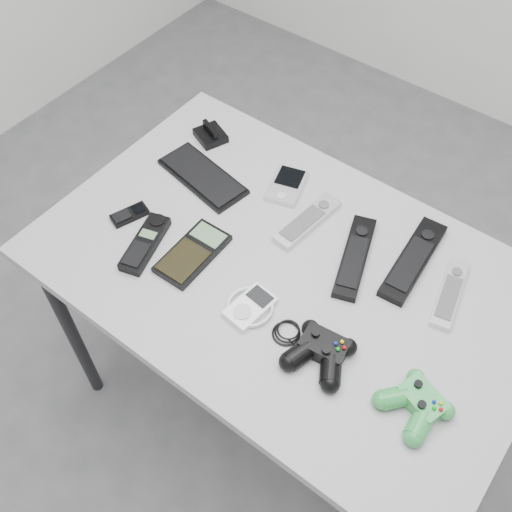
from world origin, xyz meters
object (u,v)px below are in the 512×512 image
Objects in this scene: remote_black_a at (355,256)px; controller_green at (417,403)px; pda_keyboard at (203,176)px; mobile_phone at (130,214)px; remote_black_b at (413,259)px; calculator at (193,253)px; mp3_player at (250,307)px; controller_black at (321,351)px; desk at (286,284)px; remote_silver_a at (308,220)px; cordless_handset at (145,243)px; remote_silver_b at (450,293)px.

remote_black_a is 0.38m from controller_green.
mobile_phone is at bearing -95.69° from pda_keyboard.
calculator is at bearing -149.47° from remote_black_b.
pda_keyboard is 1.82× the size of controller_green.
remote_black_b is 0.40m from mp3_player.
controller_black is (0.54, -0.25, 0.02)m from pda_keyboard.
mp3_player is at bearing -89.56° from desk.
mp3_player is at bearing -11.81° from calculator.
remote_silver_a is (0.31, 0.04, 0.00)m from pda_keyboard.
controller_green is (0.29, -0.24, 0.01)m from remote_black_a.
mp3_player reaches higher than desk.
cordless_handset reaches higher than remote_black_b.
cordless_handset is 0.31m from mp3_player.
pda_keyboard is at bearing 94.57° from mobile_phone.
remote_black_a reaches higher than pda_keyboard.
desk is at bearing 135.42° from controller_black.
mp3_player is 0.40m from controller_green.
mobile_phone reaches higher than desk.
mobile_phone is at bearing -164.85° from desk.
remote_black_b is 2.33× the size of mp3_player.
remote_silver_b is 1.04× the size of calculator.
remote_silver_b is at bearing 57.34° from controller_black.
cordless_handset is at bearing -71.40° from pda_keyboard.
remote_black_a is at bearing 33.94° from calculator.
mobile_phone is at bearing -172.45° from remote_silver_b.
remote_black_b is 0.52m from calculator.
controller_black is at bearing 16.48° from mobile_phone.
mobile_phone is (-0.41, -0.11, 0.08)m from desk.
cordless_handset reaches higher than mp3_player.
controller_green reaches higher than remote_black_a.
mp3_player is (0.00, -0.14, 0.08)m from desk.
pda_keyboard is 0.22m from mobile_phone.
controller_black is (0.39, -0.04, 0.01)m from calculator.
controller_green is at bearing -17.52° from desk.
desk is 0.43m from controller_green.
remote_silver_b reaches higher than desk.
remote_silver_a is at bearing 104.32° from mp3_player.
remote_silver_a is 0.37m from controller_black.
remote_black_a is at bearing 158.72° from controller_green.
remote_black_b reaches higher than mobile_phone.
controller_black reaches higher than cordless_handset.
mp3_player reaches higher than pda_keyboard.
desk is 0.16m from mp3_player.
pda_keyboard reaches higher than desk.
cordless_handset reaches higher than remote_silver_b.
cordless_handset is at bearing -171.43° from mp3_player.
calculator is 0.60m from controller_green.
controller_black is 1.68× the size of controller_green.
cordless_handset is 0.93× the size of calculator.
cordless_handset is (-0.53, -0.35, 0.00)m from remote_black_b.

